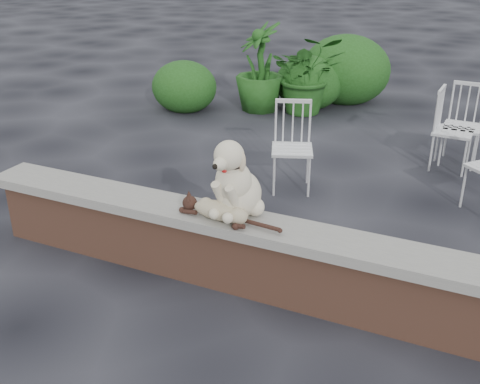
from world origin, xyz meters
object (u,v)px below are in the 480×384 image
at_px(potted_plant_b, 260,67).
at_px(chair_a, 292,148).
at_px(chair_e, 454,130).
at_px(potted_plant_a, 308,74).
at_px(cat, 221,210).
at_px(dog, 239,175).
at_px(chair_b, 462,126).

bearing_deg(potted_plant_b, chair_a, -60.59).
distance_m(chair_e, potted_plant_a, 2.69).
relative_size(cat, potted_plant_b, 0.73).
xyz_separation_m(cat, potted_plant_b, (-1.63, 4.59, 0.00)).
xyz_separation_m(dog, chair_b, (1.31, 3.36, -0.42)).
distance_m(chair_e, potted_plant_b, 3.23).
distance_m(chair_b, chair_e, 0.24).
relative_size(chair_b, potted_plant_b, 0.70).
xyz_separation_m(cat, chair_a, (-0.15, 1.96, -0.19)).
bearing_deg(potted_plant_a, cat, -78.89).
bearing_deg(chair_b, chair_a, -132.69).
bearing_deg(potted_plant_a, chair_e, -33.26).
xyz_separation_m(potted_plant_a, potted_plant_b, (-0.70, -0.17, 0.08)).
bearing_deg(dog, chair_b, 77.43).
height_order(cat, chair_e, chair_e).
xyz_separation_m(chair_b, potted_plant_a, (-2.32, 1.25, 0.12)).
xyz_separation_m(dog, potted_plant_a, (-1.01, 4.61, -0.30)).
distance_m(cat, potted_plant_a, 4.85).
distance_m(cat, potted_plant_b, 4.87).
distance_m(chair_b, potted_plant_a, 2.64).
relative_size(chair_a, potted_plant_a, 0.79).
bearing_deg(chair_e, dog, 161.31).
bearing_deg(chair_a, cat, -106.14).
height_order(cat, chair_b, chair_b).
xyz_separation_m(chair_a, chair_e, (1.47, 1.32, 0.00)).
height_order(dog, potted_plant_a, dog).
relative_size(dog, potted_plant_a, 0.53).
height_order(dog, chair_b, dog).
bearing_deg(chair_b, dog, -109.07).
height_order(chair_b, chair_e, same).
height_order(dog, cat, dog).
distance_m(dog, chair_e, 3.40).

